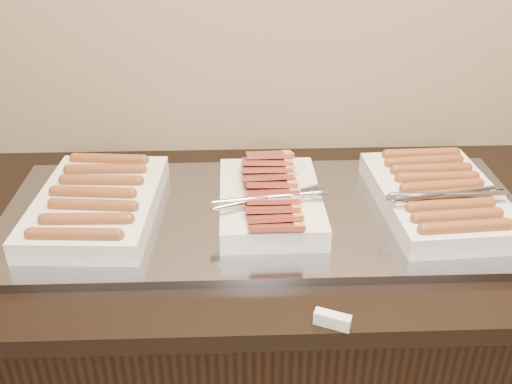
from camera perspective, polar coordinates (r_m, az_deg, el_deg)
counter at (r=1.61m, az=1.32°, el=-16.17°), size 2.06×0.76×0.90m
warming_tray at (r=1.32m, az=0.88°, el=-2.25°), size 1.20×0.50×0.02m
dish_left at (r=1.33m, az=-15.60°, el=-1.05°), size 0.28×0.41×0.07m
dish_center at (r=1.29m, az=1.40°, el=-0.62°), size 0.27×0.36×0.10m
dish_right at (r=1.37m, az=17.78°, el=-0.38°), size 0.29×0.41×0.08m
label_holder at (r=1.04m, az=7.65°, el=-12.56°), size 0.07×0.04×0.03m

